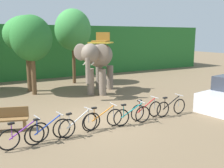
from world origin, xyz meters
TOP-DOWN VIEW (x-y plane):
  - ground_plane at (0.00, 0.00)m, footprint 80.00×80.00m
  - foliage_hedge at (0.00, 14.64)m, footprint 36.00×6.00m
  - tree_right at (-1.46, 7.33)m, footprint 2.92×2.92m
  - tree_center_right at (-1.44, 6.26)m, footprint 2.44×2.44m
  - tree_center at (2.06, 8.58)m, footprint 2.65×2.65m
  - elephant at (2.24, 4.73)m, footprint 3.62×3.73m
  - bike_purple at (-3.43, -1.15)m, footprint 1.70×0.52m
  - bike_blue at (-2.64, -1.15)m, footprint 1.69×0.52m
  - bike_white at (-1.51, -1.10)m, footprint 1.68×0.56m
  - bike_orange at (-0.41, -0.94)m, footprint 1.71×0.52m
  - bike_teal at (0.80, -1.15)m, footprint 1.71×0.52m
  - bike_red at (1.75, -0.85)m, footprint 1.71×0.52m
  - bike_black at (3.01, -1.04)m, footprint 1.71×0.52m
  - wooden_bench at (-3.70, 0.63)m, footprint 1.55×0.86m

SIDE VIEW (x-z plane):
  - ground_plane at x=0.00m, z-range 0.00..0.00m
  - bike_purple at x=-3.43m, z-range -0.07..0.85m
  - bike_blue at x=-2.64m, z-range -0.07..0.85m
  - bike_white at x=-1.51m, z-range -0.07..0.85m
  - bike_orange at x=-0.41m, z-range -0.07..0.85m
  - bike_teal at x=0.80m, z-range -0.07..0.85m
  - bike_red at x=1.75m, z-range -0.07..0.85m
  - bike_black at x=3.01m, z-range -0.07..0.85m
  - wooden_bench at x=-3.70m, z-range 0.03..0.92m
  - elephant at x=2.24m, z-range 0.31..4.09m
  - foliage_hedge at x=0.00m, z-range 0.00..4.42m
  - tree_center_right at x=-1.44m, z-range 1.00..5.78m
  - tree_right at x=-1.46m, z-range 1.20..6.02m
  - tree_center at x=2.06m, z-range 1.21..6.70m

